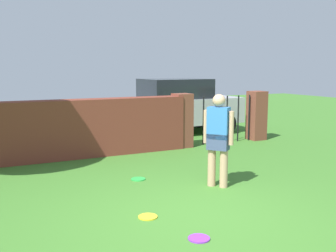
{
  "coord_description": "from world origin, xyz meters",
  "views": [
    {
      "loc": [
        -2.64,
        -4.45,
        2.07
      ],
      "look_at": [
        0.56,
        1.98,
        1.0
      ],
      "focal_mm": 42.2,
      "sensor_mm": 36.0,
      "label": 1
    }
  ],
  "objects_px": {
    "person": "(218,136)",
    "frisbee_green": "(138,179)",
    "frisbee_purple": "(199,238)",
    "frisbee_yellow": "(148,217)",
    "car": "(175,106)"
  },
  "relations": [
    {
      "from": "frisbee_green",
      "to": "frisbee_yellow",
      "type": "height_order",
      "value": "same"
    },
    {
      "from": "frisbee_green",
      "to": "car",
      "type": "bearing_deg",
      "value": 55.14
    },
    {
      "from": "car",
      "to": "frisbee_purple",
      "type": "height_order",
      "value": "car"
    },
    {
      "from": "frisbee_purple",
      "to": "frisbee_yellow",
      "type": "xyz_separation_m",
      "value": [
        -0.28,
        0.92,
        0.0
      ]
    },
    {
      "from": "person",
      "to": "frisbee_purple",
      "type": "height_order",
      "value": "person"
    },
    {
      "from": "car",
      "to": "frisbee_purple",
      "type": "bearing_deg",
      "value": -116.53
    },
    {
      "from": "frisbee_green",
      "to": "frisbee_purple",
      "type": "bearing_deg",
      "value": -96.56
    },
    {
      "from": "frisbee_purple",
      "to": "person",
      "type": "bearing_deg",
      "value": 50.74
    },
    {
      "from": "person",
      "to": "frisbee_purple",
      "type": "relative_size",
      "value": 6.0
    },
    {
      "from": "frisbee_yellow",
      "to": "person",
      "type": "bearing_deg",
      "value": 25.24
    },
    {
      "from": "person",
      "to": "frisbee_green",
      "type": "bearing_deg",
      "value": -171.88
    },
    {
      "from": "person",
      "to": "frisbee_yellow",
      "type": "xyz_separation_m",
      "value": [
        -1.68,
        -0.79,
        -0.89
      ]
    },
    {
      "from": "car",
      "to": "frisbee_green",
      "type": "xyz_separation_m",
      "value": [
        -3.02,
        -4.33,
        -0.85
      ]
    },
    {
      "from": "frisbee_green",
      "to": "frisbee_yellow",
      "type": "distance_m",
      "value": 1.9
    },
    {
      "from": "person",
      "to": "frisbee_green",
      "type": "distance_m",
      "value": 1.73
    }
  ]
}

